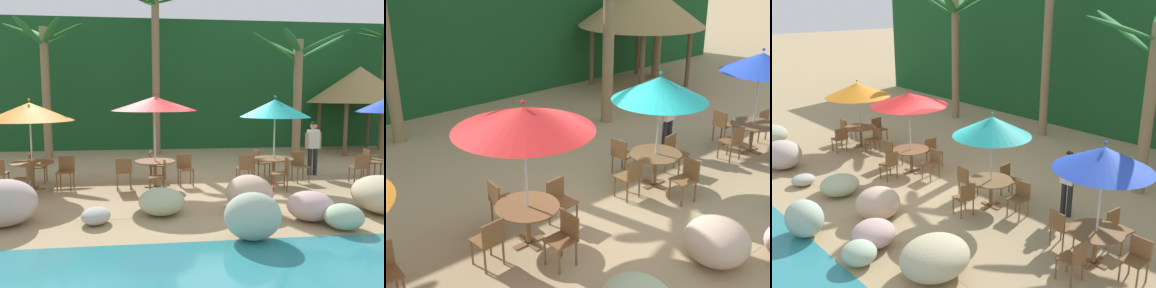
{
  "view_description": "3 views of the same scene",
  "coord_description": "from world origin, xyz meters",
  "views": [
    {
      "loc": [
        -2.05,
        -10.33,
        2.49
      ],
      "look_at": [
        -0.77,
        0.23,
        1.17
      ],
      "focal_mm": 36.16,
      "sensor_mm": 36.0,
      "label": 1
    },
    {
      "loc": [
        -5.89,
        -5.9,
        4.77
      ],
      "look_at": [
        -0.26,
        0.58,
        1.31
      ],
      "focal_mm": 45.66,
      "sensor_mm": 36.0,
      "label": 2
    },
    {
      "loc": [
        9.01,
        -7.52,
        5.16
      ],
      "look_at": [
        0.21,
        0.48,
        1.3
      ],
      "focal_mm": 42.43,
      "sensor_mm": 36.0,
      "label": 3
    }
  ],
  "objects": [
    {
      "name": "umbrella_red",
      "position": [
        -1.8,
        0.11,
        2.29
      ],
      "size": [
        2.29,
        2.29,
        2.59
      ],
      "color": "silver",
      "rests_on": "ground"
    },
    {
      "name": "terrace_deck",
      "position": [
        0.0,
        0.0,
        0.0
      ],
      "size": [
        18.0,
        5.2,
        0.01
      ],
      "color": "tan",
      "rests_on": "ground"
    },
    {
      "name": "rock_seawall",
      "position": [
        -0.98,
        -2.84,
        0.37
      ],
      "size": [
        17.67,
        2.95,
        0.9
      ],
      "color": "#CEA4A2",
      "rests_on": "ground"
    },
    {
      "name": "umbrella_teal",
      "position": [
        1.57,
        0.17,
        2.15
      ],
      "size": [
        1.97,
        1.97,
        2.51
      ],
      "color": "silver",
      "rests_on": "ground"
    },
    {
      "name": "chair_teal_right",
      "position": [
        1.53,
        -0.68,
        0.51
      ],
      "size": [
        0.48,
        0.48,
        0.87
      ],
      "color": "brown",
      "rests_on": "ground"
    },
    {
      "name": "chair_teal_inland",
      "position": [
        1.4,
        1.01,
        0.51
      ],
      "size": [
        0.47,
        0.46,
        0.87
      ],
      "color": "brown",
      "rests_on": "ground"
    },
    {
      "name": "chair_blue_left",
      "position": [
        3.98,
        -0.18,
        0.51
      ],
      "size": [
        0.46,
        0.46,
        0.87
      ],
      "color": "brown",
      "rests_on": "ground"
    },
    {
      "name": "chair_teal_left",
      "position": [
        0.72,
        0.08,
        0.51
      ],
      "size": [
        0.42,
        0.43,
        0.87
      ],
      "color": "brown",
      "rests_on": "ground"
    },
    {
      "name": "chair_red_inland",
      "position": [
        -1.82,
        0.96,
        0.51
      ],
      "size": [
        0.46,
        0.46,
        0.87
      ],
      "color": "brown",
      "rests_on": "ground"
    },
    {
      "name": "palm_tree_nearest",
      "position": [
        -5.89,
        5.52,
        3.6
      ],
      "size": [
        3.11,
        2.8,
        5.34
      ],
      "color": "olive",
      "rests_on": "ground"
    },
    {
      "name": "waiter_in_white",
      "position": [
        3.18,
        1.18,
        0.99
      ],
      "size": [
        0.52,
        0.22,
        1.7
      ],
      "color": "#232328",
      "rests_on": "ground"
    },
    {
      "name": "umbrella_orange",
      "position": [
        -5.06,
        0.24,
        2.09
      ],
      "size": [
        2.26,
        2.26,
        2.44
      ],
      "color": "silver",
      "rests_on": "ground"
    },
    {
      "name": "palm_tree_third",
      "position": [
        3.7,
        3.88,
        3.37
      ],
      "size": [
        3.7,
        3.44,
        4.87
      ],
      "color": "olive",
      "rests_on": "ground"
    },
    {
      "name": "chair_blue_inland",
      "position": [
        4.81,
        0.69,
        0.51
      ],
      "size": [
        0.46,
        0.45,
        0.87
      ],
      "color": "brown",
      "rests_on": "ground"
    },
    {
      "name": "palm_tree_second",
      "position": [
        -1.58,
        6.28,
        4.76
      ],
      "size": [
        3.86,
        3.59,
        7.04
      ],
      "color": "olive",
      "rests_on": "ground"
    },
    {
      "name": "dining_table_teal",
      "position": [
        1.57,
        0.17,
        0.61
      ],
      "size": [
        1.1,
        1.1,
        0.74
      ],
      "color": "brown",
      "rests_on": "ground"
    },
    {
      "name": "ground_plane",
      "position": [
        0.0,
        0.0,
        0.0
      ],
      "size": [
        120.0,
        120.0,
        0.0
      ],
      "primitive_type": "plane",
      "color": "tan"
    },
    {
      "name": "chair_red_right",
      "position": [
        -1.69,
        -0.74,
        0.51
      ],
      "size": [
        0.44,
        0.43,
        0.87
      ],
      "color": "brown",
      "rests_on": "ground"
    },
    {
      "name": "foliage_backdrop",
      "position": [
        0.0,
        9.0,
        3.0
      ],
      "size": [
        28.0,
        2.4,
        6.0
      ],
      "color": "#194C23",
      "rests_on": "ground"
    },
    {
      "name": "chair_teal_seaward",
      "position": [
        2.41,
        0.34,
        0.51
      ],
      "size": [
        0.46,
        0.47,
        0.87
      ],
      "color": "brown",
      "rests_on": "ground"
    },
    {
      "name": "chair_red_left",
      "position": [
        -2.64,
        -0.05,
        0.51
      ],
      "size": [
        0.45,
        0.46,
        0.87
      ],
      "color": "brown",
      "rests_on": "ground"
    },
    {
      "name": "palapa_hut",
      "position": [
        7.44,
        6.0,
        2.98
      ],
      "size": [
        4.53,
        4.53,
        3.79
      ],
      "color": "brown",
      "rests_on": "ground"
    },
    {
      "name": "chair_orange_inland",
      "position": [
        -5.21,
        1.08,
        0.51
      ],
      "size": [
        0.46,
        0.45,
        0.87
      ],
      "color": "brown",
      "rests_on": "ground"
    },
    {
      "name": "chair_orange_seaward",
      "position": [
        -4.2,
        0.29,
        0.51
      ],
      "size": [
        0.44,
        0.45,
        0.87
      ],
      "color": "brown",
      "rests_on": "ground"
    },
    {
      "name": "dining_table_orange",
      "position": [
        -5.06,
        0.24,
        0.61
      ],
      "size": [
        1.1,
        1.1,
        0.74
      ],
      "color": "brown",
      "rests_on": "ground"
    },
    {
      "name": "chair_orange_right",
      "position": [
        -4.99,
        -0.61,
        0.51
      ],
      "size": [
        0.44,
        0.43,
        0.87
      ],
      "color": "brown",
      "rests_on": "ground"
    },
    {
      "name": "dining_table_red",
      "position": [
        -1.8,
        0.11,
        0.61
      ],
      "size": [
        1.1,
        1.1,
        0.74
      ],
      "color": "brown",
      "rests_on": "ground"
    },
    {
      "name": "chair_red_seaward",
      "position": [
        -0.96,
        0.29,
        0.51
      ],
      "size": [
        0.46,
        0.47,
        0.87
      ],
      "color": "brown",
      "rests_on": "ground"
    }
  ]
}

